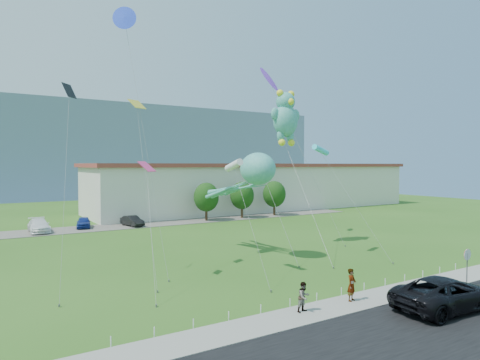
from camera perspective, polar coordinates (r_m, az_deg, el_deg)
name	(u,v)px	position (r m, az deg, el deg)	size (l,w,h in m)	color
ground	(315,293)	(28.03, 9.93, -14.60)	(160.00, 160.00, 0.00)	#2D5919
road	(431,336)	(23.01, 24.08, -18.44)	(80.00, 8.00, 0.06)	black
sidewalk	(347,304)	(26.12, 14.11, -15.77)	(80.00, 2.50, 0.10)	gray
parking_strip	(135,225)	(58.38, -13.76, -5.86)	(70.00, 6.00, 0.06)	#59544C
hill_ridge	(44,150)	(141.19, -24.63, 3.70)	(160.00, 50.00, 25.00)	slate
warehouse	(259,186)	(77.71, 2.58, -0.80)	(61.00, 15.00, 8.20)	beige
stop_sign	(467,258)	(32.25, 28.04, -9.18)	(0.80, 0.07, 2.50)	slate
rope_fence	(329,294)	(27.04, 11.83, -14.68)	(26.05, 0.05, 0.50)	white
tree_near	(206,197)	(60.96, -4.52, -2.29)	(3.60, 3.60, 5.47)	#3F2B19
tree_mid	(242,196)	(63.93, 0.26, -2.08)	(3.60, 3.60, 5.47)	#3F2B19
tree_far	(274,194)	(67.31, 4.59, -1.88)	(3.60, 3.60, 5.47)	#3F2B19
suv	(446,293)	(26.73, 25.80, -13.46)	(2.99, 6.48, 1.80)	black
pedestrian_left	(352,285)	(26.36, 14.66, -13.36)	(0.69, 0.45, 1.88)	gray
pedestrian_right	(304,297)	(24.07, 8.51, -15.15)	(0.79, 0.61, 1.62)	gray
parked_car_white	(39,226)	(55.92, -25.25, -5.51)	(2.17, 5.33, 1.55)	white
parked_car_blue	(84,222)	(57.60, -20.14, -5.32)	(1.61, 4.01, 1.37)	navy
parked_car_black	(132,221)	(57.35, -14.18, -5.30)	(1.40, 4.03, 1.33)	black
octopus_kite	(250,177)	(36.80, 1.29, 0.37)	(2.72, 10.74, 9.03)	teal
teddy_bear_kite	(286,117)	(42.64, 6.10, 8.41)	(4.45, 10.64, 15.32)	teal
small_kite_yellow	(139,124)	(32.00, -13.31, 7.33)	(1.37, 6.37, 12.91)	gold
small_kite_blue	(126,23)	(36.77, -15.01, 19.52)	(1.82, 7.30, 20.29)	blue
small_kite_cyan	(321,151)	(38.20, 10.78, 3.84)	(2.94, 6.86, 9.75)	#38DBFC
small_kite_white	(234,166)	(30.80, -0.80, 1.87)	(0.54, 6.09, 8.41)	white
small_kite_pink	(148,178)	(29.39, -12.22, 0.23)	(2.19, 6.26, 8.32)	#DD3173
small_kite_black	(68,113)	(31.51, -21.94, 8.30)	(2.48, 6.72, 13.58)	black
small_kite_purple	(271,83)	(48.02, 4.16, 12.80)	(3.88, 9.38, 18.09)	#8A36DA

